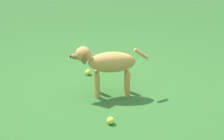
% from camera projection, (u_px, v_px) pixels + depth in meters
% --- Properties ---
extents(ground, '(14.00, 14.00, 0.00)m').
position_uv_depth(ground, '(108.00, 94.00, 3.52)').
color(ground, '#2D6026').
extents(dog, '(0.74, 0.38, 0.53)m').
position_uv_depth(dog, '(107.00, 63.00, 3.37)').
color(dog, '#C69347').
rests_on(dog, ground).
extents(tennis_ball_0, '(0.07, 0.07, 0.07)m').
position_uv_depth(tennis_ball_0, '(88.00, 72.00, 3.95)').
color(tennis_ball_0, yellow).
rests_on(tennis_ball_0, ground).
extents(tennis_ball_1, '(0.07, 0.07, 0.07)m').
position_uv_depth(tennis_ball_1, '(104.00, 68.00, 4.06)').
color(tennis_ball_1, '#CBDC29').
rests_on(tennis_ball_1, ground).
extents(tennis_ball_2, '(0.07, 0.07, 0.07)m').
position_uv_depth(tennis_ball_2, '(117.00, 60.00, 4.33)').
color(tennis_ball_2, yellow).
rests_on(tennis_ball_2, ground).
extents(tennis_ball_3, '(0.07, 0.07, 0.07)m').
position_uv_depth(tennis_ball_3, '(120.00, 56.00, 4.46)').
color(tennis_ball_3, '#CDDD3B').
rests_on(tennis_ball_3, ground).
extents(tennis_ball_4, '(0.07, 0.07, 0.07)m').
position_uv_depth(tennis_ball_4, '(111.00, 121.00, 2.97)').
color(tennis_ball_4, '#CFE33E').
rests_on(tennis_ball_4, ground).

